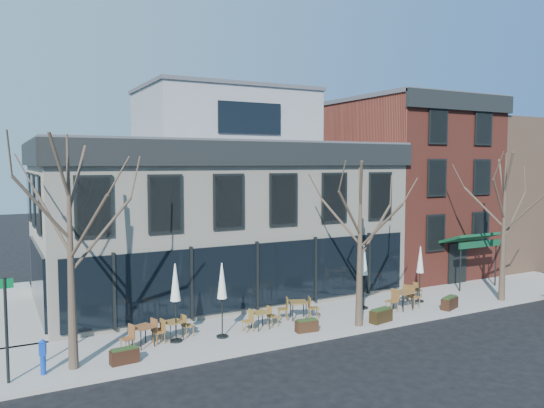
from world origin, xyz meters
name	(u,v)px	position (x,y,z in m)	size (l,w,h in m)	color
ground	(256,315)	(0.00, 0.00, 0.00)	(120.00, 120.00, 0.00)	black
sidewalk_front	(340,316)	(3.25, -2.15, 0.07)	(33.50, 4.70, 0.15)	gray
corner_building	(216,207)	(0.07, 5.07, 4.72)	(18.39, 10.39, 11.10)	beige
red_brick_building	(400,186)	(13.00, 4.98, 5.64)	(8.20, 11.78, 11.18)	maroon
bg_building	(491,191)	(23.00, 6.00, 5.00)	(12.00, 12.00, 10.00)	#8C664C
tree_corner	(71,249)	(-8.49, -3.20, 4.25)	(3.93, 3.98, 7.92)	#382B21
tree_mid	(360,241)	(3.01, -3.90, 3.79)	(3.50, 3.55, 7.04)	#382B21
tree_right	(504,225)	(12.01, -3.90, 4.02)	(3.72, 3.77, 7.48)	#382B21
sign_pole	(6,324)	(-10.50, -3.50, 2.07)	(0.50, 0.10, 3.40)	black
call_box	(43,356)	(-9.46, -3.29, 0.79)	(0.25, 0.24, 1.20)	#0E3CB7
cafe_set_0	(143,334)	(-5.87, -2.19, 0.65)	(1.89, 1.04, 0.97)	brown
cafe_set_1	(173,328)	(-4.61, -1.98, 0.62)	(1.78, 0.82, 0.92)	brown
cafe_set_2	(260,318)	(-0.96, -2.34, 0.61)	(1.71, 0.74, 0.89)	brown
cafe_set_3	(298,308)	(1.16, -1.89, 0.66)	(1.91, 1.09, 0.99)	brown
cafe_set_4	(403,298)	(6.35, -2.91, 0.69)	(2.03, 0.87, 1.06)	brown
cafe_set_5	(411,291)	(8.03, -1.62, 0.57)	(1.60, 0.73, 0.82)	brown
umbrella_0	(175,287)	(-4.59, -2.22, 2.33)	(0.49, 0.49, 3.09)	black
umbrella_1	(222,285)	(-2.79, -2.58, 2.27)	(0.48, 0.48, 3.01)	black
umbrella_3	(364,263)	(4.81, -1.84, 2.35)	(0.50, 0.50, 3.12)	black
umbrella_4	(420,263)	(8.08, -2.18, 2.14)	(0.45, 0.45, 2.82)	black
planter_0	(124,356)	(-6.87, -3.55, 0.42)	(1.01, 0.46, 0.55)	black
planter_1	(307,325)	(0.57, -3.57, 0.41)	(0.97, 0.48, 0.53)	#311D10
planter_2	(381,315)	(4.15, -3.97, 0.45)	(1.15, 0.63, 0.61)	black
planter_3	(450,303)	(8.43, -3.83, 0.45)	(1.15, 0.77, 0.60)	black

